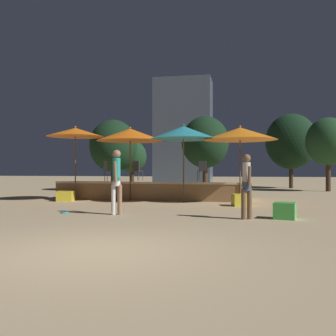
# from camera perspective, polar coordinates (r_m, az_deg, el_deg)

# --- Properties ---
(ground_plane) EXTENTS (120.00, 120.00, 0.00)m
(ground_plane) POSITION_cam_1_polar(r_m,az_deg,el_deg) (6.20, -11.00, -12.44)
(ground_plane) COLOR tan
(wooden_deck) EXTENTS (8.35, 2.40, 0.78)m
(wooden_deck) POSITION_cam_1_polar(r_m,az_deg,el_deg) (16.68, -1.98, -3.48)
(wooden_deck) COLOR olive
(wooden_deck) RESTS_ON ground
(patio_umbrella_0) EXTENTS (2.64, 2.64, 3.10)m
(patio_umbrella_0) POSITION_cam_1_polar(r_m,az_deg,el_deg) (14.83, 2.39, 5.40)
(patio_umbrella_0) COLOR brown
(patio_umbrella_0) RESTS_ON ground
(patio_umbrella_1) EXTENTS (2.37, 2.37, 3.13)m
(patio_umbrella_1) POSITION_cam_1_polar(r_m,az_deg,el_deg) (16.20, -13.93, 5.29)
(patio_umbrella_1) COLOR brown
(patio_umbrella_1) RESTS_ON ground
(patio_umbrella_2) EXTENTS (2.79, 2.79, 3.09)m
(patio_umbrella_2) POSITION_cam_1_polar(r_m,az_deg,el_deg) (15.76, -5.79, 5.06)
(patio_umbrella_2) COLOR brown
(patio_umbrella_2) RESTS_ON ground
(patio_umbrella_3) EXTENTS (2.91, 2.91, 3.04)m
(patio_umbrella_3) POSITION_cam_1_polar(r_m,az_deg,el_deg) (15.06, 10.93, 5.14)
(patio_umbrella_3) COLOR brown
(patio_umbrella_3) RESTS_ON ground
(cube_seat_0) EXTENTS (0.65, 0.65, 0.43)m
(cube_seat_0) POSITION_cam_1_polar(r_m,az_deg,el_deg) (10.41, 17.38, -6.23)
(cube_seat_0) COLOR #4CC651
(cube_seat_0) RESTS_ON ground
(cube_seat_1) EXTENTS (0.73, 0.73, 0.42)m
(cube_seat_1) POSITION_cam_1_polar(r_m,az_deg,el_deg) (13.68, 11.11, -4.80)
(cube_seat_1) COLOR yellow
(cube_seat_1) RESTS_ON ground
(cube_seat_2) EXTENTS (0.73, 0.73, 0.42)m
(cube_seat_2) POSITION_cam_1_polar(r_m,az_deg,el_deg) (16.00, -15.31, -4.13)
(cube_seat_2) COLOR yellow
(cube_seat_2) RESTS_ON ground
(person_0) EXTENTS (0.28, 0.48, 1.71)m
(person_0) POSITION_cam_1_polar(r_m,az_deg,el_deg) (10.04, 11.88, -2.39)
(person_0) COLOR brown
(person_0) RESTS_ON ground
(person_1) EXTENTS (0.31, 0.59, 1.87)m
(person_1) POSITION_cam_1_polar(r_m,az_deg,el_deg) (10.90, -7.84, -1.57)
(person_1) COLOR #997051
(person_1) RESTS_ON ground
(bistro_chair_0) EXTENTS (0.40, 0.41, 0.90)m
(bistro_chair_0) POSITION_cam_1_polar(r_m,az_deg,el_deg) (17.04, 5.22, -0.13)
(bistro_chair_0) COLOR #47474C
(bistro_chair_0) RESTS_ON wooden_deck
(bistro_chair_1) EXTENTS (0.48, 0.48, 0.90)m
(bistro_chair_1) POSITION_cam_1_polar(r_m,az_deg,el_deg) (16.60, -9.24, -0.13)
(bistro_chair_1) COLOR #47474C
(bistro_chair_1) RESTS_ON wooden_deck
(bistro_chair_2) EXTENTS (0.44, 0.44, 0.90)m
(bistro_chair_2) POSITION_cam_1_polar(r_m,az_deg,el_deg) (17.41, -4.74, -0.13)
(bistro_chair_2) COLOR #47474C
(bistro_chair_2) RESTS_ON wooden_deck
(frisbee_disc) EXTENTS (0.25, 0.25, 0.03)m
(frisbee_disc) POSITION_cam_1_polar(r_m,az_deg,el_deg) (11.68, -15.49, -6.55)
(frisbee_disc) COLOR #33B2D8
(frisbee_disc) RESTS_ON ground
(background_tree_0) EXTENTS (2.14, 2.14, 3.44)m
(background_tree_0) POSITION_cam_1_polar(r_m,az_deg,el_deg) (27.82, -5.48, 1.74)
(background_tree_0) COLOR #3D2B1C
(background_tree_0) RESTS_ON ground
(background_tree_1) EXTENTS (2.58, 2.58, 4.38)m
(background_tree_1) POSITION_cam_1_polar(r_m,az_deg,el_deg) (24.15, 23.22, 3.71)
(background_tree_1) COLOR #3D2B1C
(background_tree_1) RESTS_ON ground
(background_tree_2) EXTENTS (3.48, 3.48, 5.15)m
(background_tree_2) POSITION_cam_1_polar(r_m,az_deg,el_deg) (27.31, 18.25, 3.86)
(background_tree_2) COLOR #3D2B1C
(background_tree_2) RESTS_ON ground
(background_tree_3) EXTENTS (2.88, 2.88, 4.33)m
(background_tree_3) POSITION_cam_1_polar(r_m,az_deg,el_deg) (23.05, -8.34, 3.36)
(background_tree_3) COLOR #3D2B1C
(background_tree_3) RESTS_ON ground
(background_tree_4) EXTENTS (2.71, 2.71, 4.36)m
(background_tree_4) POSITION_cam_1_polar(r_m,az_deg,el_deg) (21.64, 5.67, 3.91)
(background_tree_4) COLOR #3D2B1C
(background_tree_4) RESTS_ON ground
(distant_building) EXTENTS (5.05, 3.17, 9.41)m
(distant_building) POSITION_cam_1_polar(r_m,az_deg,el_deg) (34.07, 2.37, 5.53)
(distant_building) COLOR #4C5666
(distant_building) RESTS_ON ground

